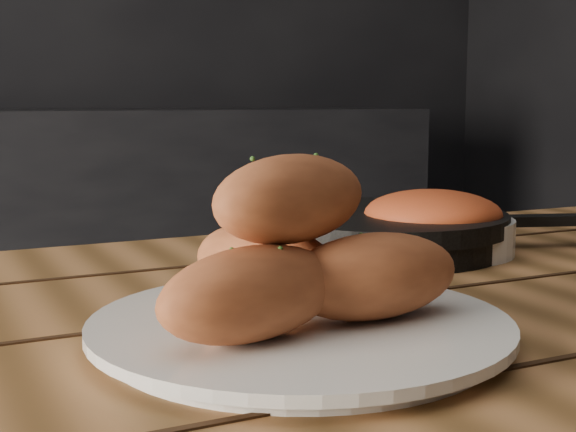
% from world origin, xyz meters
% --- Properties ---
extents(plate, '(0.31, 0.31, 0.02)m').
position_xyz_m(plate, '(0.32, 0.06, 0.76)').
color(plate, white).
rests_on(plate, table).
extents(bread_rolls, '(0.25, 0.21, 0.12)m').
position_xyz_m(bread_rolls, '(0.32, 0.06, 0.81)').
color(bread_rolls, '#B25B31').
rests_on(bread_rolls, plate).
extents(skillet, '(0.41, 0.29, 0.05)m').
position_xyz_m(skillet, '(0.57, 0.34, 0.77)').
color(skillet, black).
rests_on(skillet, table).
extents(bowl, '(0.19, 0.19, 0.07)m').
position_xyz_m(bowl, '(0.62, 0.31, 0.78)').
color(bowl, white).
rests_on(bowl, table).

